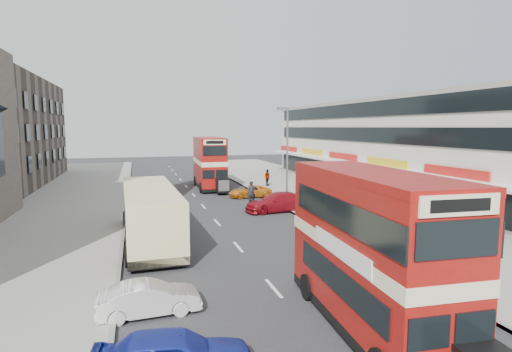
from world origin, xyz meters
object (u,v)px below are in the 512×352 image
object	(u,v)px
bus_second	(210,163)
car_right_b	(250,192)
street_lamp	(286,149)
car_right_a	(277,202)
bus_main	(371,250)
cyclist	(252,198)
pedestrian_far	(267,178)
pedestrian_near	(325,203)
coach	(150,212)
car_left_front	(149,299)

from	to	relation	value
bus_second	car_right_b	world-z (taller)	bus_second
street_lamp	bus_second	distance (m)	12.84
car_right_a	bus_second	bearing A→B (deg)	-173.46
bus_main	cyclist	bearing A→B (deg)	-91.39
bus_main	pedestrian_far	xyz separation A→B (m)	(6.55, 31.00, -1.57)
bus_second	pedestrian_near	bearing A→B (deg)	110.59
bus_second	coach	world-z (taller)	bus_second
bus_main	pedestrian_far	distance (m)	31.73
street_lamp	coach	bearing A→B (deg)	-146.03
car_left_front	pedestrian_near	size ratio (longest dim) A/B	2.01
car_right_b	pedestrian_far	xyz separation A→B (m)	(3.61, 5.89, 0.49)
street_lamp	bus_second	world-z (taller)	street_lamp
car_right_b	cyclist	bearing A→B (deg)	-15.13
pedestrian_far	bus_second	bearing A→B (deg)	137.77
cyclist	bus_second	bearing A→B (deg)	101.62
car_right_a	pedestrian_far	world-z (taller)	pedestrian_far
car_left_front	cyclist	distance (m)	19.28
coach	car_right_b	bearing A→B (deg)	51.22
bus_main	coach	size ratio (longest dim) A/B	0.83
car_left_front	street_lamp	bearing A→B (deg)	-37.23
street_lamp	car_left_front	world-z (taller)	street_lamp
car_right_a	pedestrian_near	bearing A→B (deg)	35.86
car_left_front	pedestrian_near	world-z (taller)	pedestrian_near
street_lamp	car_right_b	world-z (taller)	street_lamp
car_right_a	car_right_b	distance (m)	6.81
car_right_b	coach	bearing A→B (deg)	-38.04
bus_second	cyclist	bearing A→B (deg)	98.96
street_lamp	pedestrian_near	distance (m)	6.07
coach	bus_main	bearing A→B (deg)	-64.69
car_right_b	pedestrian_far	bearing A→B (deg)	147.21
car_left_front	bus_main	bearing A→B (deg)	-116.65
coach	car_left_front	xyz separation A→B (m)	(-0.39, -9.53, -1.13)
bus_main	cyclist	size ratio (longest dim) A/B	4.20
pedestrian_near	pedestrian_far	world-z (taller)	pedestrian_far
bus_second	car_right_a	bearing A→B (deg)	104.22
bus_main	pedestrian_near	world-z (taller)	bus_main
street_lamp	cyclist	bearing A→B (deg)	174.56
coach	pedestrian_far	distance (m)	22.64
coach	pedestrian_far	size ratio (longest dim) A/B	6.19
street_lamp	car_left_front	distance (m)	20.91
street_lamp	car_right_a	xyz separation A→B (m)	(-1.35, -1.64, -4.05)
street_lamp	car_left_front	bearing A→B (deg)	-123.97
bus_second	car_right_b	bearing A→B (deg)	113.01
bus_second	cyclist	xyz separation A→B (m)	(1.37, -11.69, -1.99)
street_lamp	pedestrian_near	xyz separation A→B (m)	(1.26, -4.61, -3.75)
pedestrian_near	cyclist	xyz separation A→B (m)	(-4.11, 4.88, -0.26)
car_left_front	coach	bearing A→B (deg)	-5.57
bus_main	coach	bearing A→B (deg)	-59.12
bus_second	pedestrian_far	world-z (taller)	bus_second
coach	car_right_a	world-z (taller)	coach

